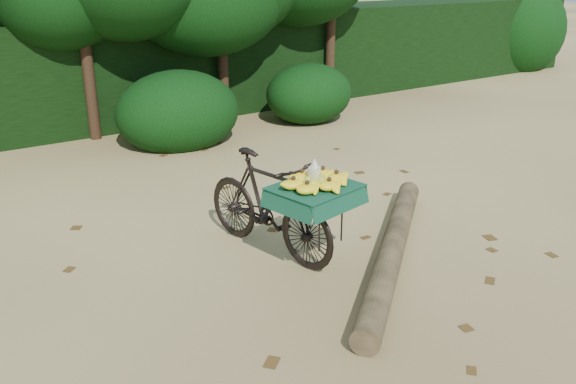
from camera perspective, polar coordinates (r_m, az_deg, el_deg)
ground at (r=5.53m, az=-5.50°, el=-8.29°), size 80.00×80.00×0.00m
vendor_bicycle at (r=5.81m, az=-1.70°, el=-1.08°), size 0.93×1.82×1.01m
fallen_log at (r=5.92m, az=9.74°, el=-5.21°), size 2.63×2.24×0.23m
hedge_backdrop at (r=10.96m, az=-22.09°, el=9.94°), size 26.00×1.80×1.80m
bush_clumps at (r=9.28m, az=-15.87°, el=6.08°), size 8.80×1.70×0.90m
leaf_litter at (r=6.05m, az=-8.50°, el=-5.72°), size 7.00×7.30×0.01m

